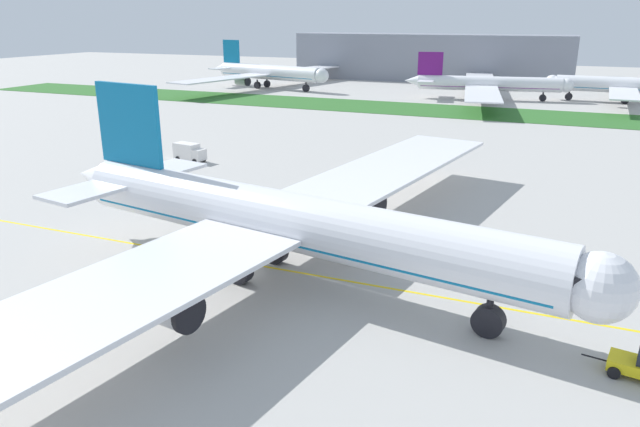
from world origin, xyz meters
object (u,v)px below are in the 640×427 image
object	(u,v)px
parked_airliner_far_left	(267,73)
parked_airliner_far_right	(619,85)
ground_crew_wingwalker_port	(352,256)
service_truck_baggage_loader	(189,152)
pushback_tug	(640,365)
airliner_foreground	(282,221)
parked_airliner_far_centre	(485,84)

from	to	relation	value
parked_airliner_far_left	parked_airliner_far_right	distance (m)	114.18
parked_airliner_far_left	ground_crew_wingwalker_port	bearing A→B (deg)	-59.43
service_truck_baggage_loader	parked_airliner_far_left	bearing A→B (deg)	110.46
ground_crew_wingwalker_port	parked_airliner_far_left	world-z (taller)	parked_airliner_far_left
pushback_tug	ground_crew_wingwalker_port	xyz separation A→B (m)	(-25.77, 11.05, 0.01)
airliner_foreground	parked_airliner_far_centre	distance (m)	143.84
pushback_tug	service_truck_baggage_loader	bearing A→B (deg)	147.22
ground_crew_wingwalker_port	parked_airliner_far_right	distance (m)	149.90
airliner_foreground	ground_crew_wingwalker_port	size ratio (longest dim) A/B	59.65
pushback_tug	service_truck_baggage_loader	world-z (taller)	service_truck_baggage_loader
parked_airliner_far_left	parked_airliner_far_centre	xyz separation A→B (m)	(76.25, -1.15, -0.77)
airliner_foreground	ground_crew_wingwalker_port	distance (m)	9.19
parked_airliner_far_centre	parked_airliner_far_left	bearing A→B (deg)	179.14
parked_airliner_far_left	parked_airliner_far_centre	world-z (taller)	parked_airliner_far_left
pushback_tug	parked_airliner_far_centre	distance (m)	152.45
service_truck_baggage_loader	airliner_foreground	bearing A→B (deg)	-45.90
parked_airliner_far_centre	service_truck_baggage_loader	bearing A→B (deg)	-109.23
parked_airliner_far_right	parked_airliner_far_left	bearing A→B (deg)	-176.34
airliner_foreground	parked_airliner_far_left	world-z (taller)	airliner_foreground
airliner_foreground	parked_airliner_far_left	bearing A→B (deg)	118.04
pushback_tug	service_truck_baggage_loader	distance (m)	81.31
pushback_tug	parked_airliner_far_centre	size ratio (longest dim) A/B	0.07
parked_airliner_far_left	pushback_tug	bearing A→B (deg)	-54.29
parked_airliner_far_centre	pushback_tug	bearing A→B (deg)	-77.98
pushback_tug	ground_crew_wingwalker_port	size ratio (longest dim) A/B	3.53
parked_airliner_far_centre	airliner_foreground	bearing A→B (deg)	-89.62
parked_airliner_far_left	parked_airliner_far_right	size ratio (longest dim) A/B	1.25
airliner_foreground	parked_airliner_far_centre	bearing A→B (deg)	90.38
ground_crew_wingwalker_port	parked_airliner_far_centre	size ratio (longest dim) A/B	0.02
parked_airliner_far_left	parked_airliner_far_right	world-z (taller)	parked_airliner_far_left
airliner_foreground	pushback_tug	xyz separation A→B (m)	(30.77, -5.22, -5.07)
pushback_tug	service_truck_baggage_loader	xyz separation A→B (m)	(-68.36, 44.02, 0.71)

